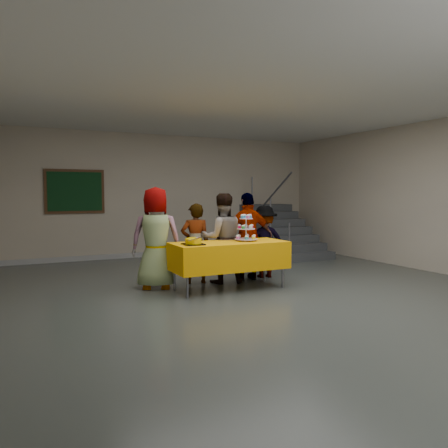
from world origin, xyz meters
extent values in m
plane|color=#4C514C|center=(0.00, 0.00, 0.00)|extent=(10.00, 10.00, 0.00)
cube|color=#B5A892|center=(0.00, 5.00, 1.50)|extent=(8.00, 0.04, 3.00)
cube|color=silver|center=(0.00, 0.00, 3.00)|extent=(8.00, 10.00, 0.04)
cube|color=#999999|center=(0.00, 4.98, 0.06)|extent=(7.90, 0.03, 0.12)
cylinder|color=#595960|center=(-1.17, 0.56, 0.36)|extent=(0.04, 0.04, 0.73)
cylinder|color=#595960|center=(0.51, 0.56, 0.36)|extent=(0.04, 0.04, 0.73)
cylinder|color=#595960|center=(-1.17, 1.14, 0.36)|extent=(0.04, 0.04, 0.73)
cylinder|color=#595960|center=(0.51, 1.14, 0.36)|extent=(0.04, 0.04, 0.73)
cube|color=#595960|center=(-0.33, 0.85, 0.74)|extent=(1.80, 0.70, 0.02)
cube|color=#F8A204|center=(-0.33, 0.85, 0.55)|extent=(1.88, 0.78, 0.44)
cylinder|color=silver|center=(0.00, 0.89, 0.78)|extent=(0.18, 0.18, 0.01)
cylinder|color=silver|center=(0.00, 0.89, 0.98)|extent=(0.02, 0.02, 0.42)
cylinder|color=silver|center=(0.00, 0.89, 0.80)|extent=(0.38, 0.38, 0.01)
cylinder|color=silver|center=(0.00, 0.89, 0.97)|extent=(0.30, 0.30, 0.01)
cylinder|color=silver|center=(0.00, 0.89, 1.14)|extent=(0.22, 0.22, 0.01)
cube|color=black|center=(-1.00, 0.75, 0.78)|extent=(0.30, 0.30, 0.02)
cylinder|color=#FFC500|center=(-1.00, 0.75, 0.82)|extent=(0.25, 0.25, 0.07)
ellipsoid|color=#FFC500|center=(-1.00, 0.75, 0.86)|extent=(0.25, 0.25, 0.05)
ellipsoid|color=white|center=(-0.95, 0.72, 0.88)|extent=(0.08, 0.08, 0.02)
cube|color=silver|center=(-1.02, 0.62, 0.88)|extent=(0.30, 0.16, 0.04)
imported|color=slate|center=(-1.38, 1.41, 0.83)|extent=(0.95, 0.79, 1.66)
imported|color=slate|center=(-0.65, 1.52, 0.69)|extent=(0.56, 0.43, 1.38)
imported|color=slate|center=(-0.22, 1.35, 0.78)|extent=(0.86, 0.73, 1.56)
imported|color=slate|center=(0.32, 1.39, 0.78)|extent=(0.96, 0.50, 1.57)
imported|color=slate|center=(0.72, 1.48, 0.67)|extent=(0.94, 0.66, 1.33)
cube|color=#424447|center=(2.70, 2.75, 0.09)|extent=(1.30, 0.30, 0.18)
cube|color=#424447|center=(2.70, 3.05, 0.18)|extent=(1.30, 0.30, 0.36)
cube|color=#424447|center=(2.70, 3.35, 0.27)|extent=(1.30, 0.30, 0.54)
cube|color=#424447|center=(2.70, 3.65, 0.36)|extent=(1.30, 0.30, 0.72)
cube|color=#424447|center=(2.70, 3.95, 0.45)|extent=(1.30, 0.30, 0.90)
cube|color=#424447|center=(2.70, 4.25, 0.54)|extent=(1.30, 0.30, 1.08)
cube|color=#424447|center=(2.70, 4.55, 0.63)|extent=(1.30, 0.30, 1.26)
cube|color=#424447|center=(2.70, 4.85, 0.63)|extent=(1.30, 0.30, 1.26)
cylinder|color=#595960|center=(2.10, 2.70, 0.45)|extent=(0.04, 0.04, 0.90)
cylinder|color=#595960|center=(2.10, 3.50, 0.99)|extent=(0.04, 0.04, 0.90)
cylinder|color=#595960|center=(2.10, 4.40, 1.53)|extent=(0.04, 0.04, 0.90)
cylinder|color=#595960|center=(2.10, 3.55, 1.44)|extent=(0.04, 1.85, 1.20)
cube|color=#472B16|center=(-2.19, 4.97, 1.60)|extent=(1.30, 0.04, 1.00)
cube|color=#123819|center=(-2.19, 4.94, 1.60)|extent=(1.18, 0.02, 0.88)
camera|label=1|loc=(-3.47, -5.43, 1.55)|focal=35.00mm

